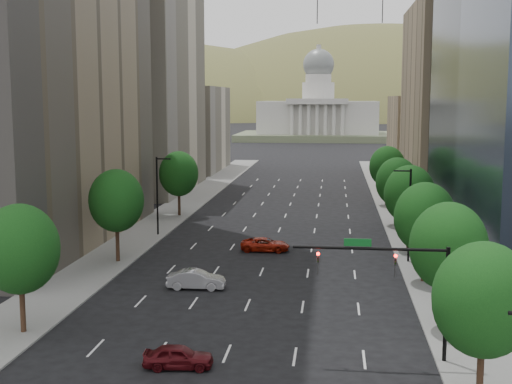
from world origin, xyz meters
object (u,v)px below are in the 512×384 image
at_px(capitol, 318,117).
at_px(car_silver, 196,279).
at_px(traffic_signal, 404,277).
at_px(car_maroon, 178,357).
at_px(car_red_far, 265,244).

relative_size(capitol, car_silver, 12.59).
xyz_separation_m(traffic_signal, car_silver, (-15.28, 13.95, -4.39)).
xyz_separation_m(capitol, car_silver, (-4.75, -205.76, -7.79)).
relative_size(traffic_signal, car_maroon, 2.24).
bearing_deg(car_silver, car_red_far, -17.98).
bearing_deg(car_red_far, car_maroon, 176.11).
bearing_deg(car_red_far, car_silver, 163.45).
height_order(capitol, car_maroon, capitol).
distance_m(car_maroon, car_silver, 16.64).
xyz_separation_m(capitol, car_red_far, (-0.54, -191.22, -7.88)).
bearing_deg(car_maroon, traffic_signal, -84.33).
bearing_deg(car_silver, traffic_signal, -134.18).
bearing_deg(car_red_far, traffic_signal, -159.14).
bearing_deg(capitol, traffic_signal, -87.26).
bearing_deg(traffic_signal, car_maroon, -168.96).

